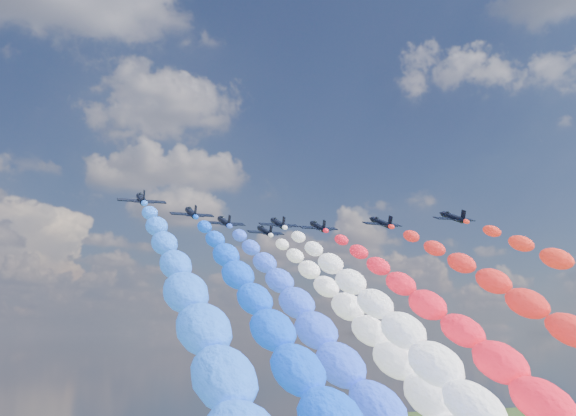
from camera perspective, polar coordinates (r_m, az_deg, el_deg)
name	(u,v)px	position (r m, az deg, el deg)	size (l,w,h in m)	color
jet_0	(141,199)	(127.85, -12.44, 0.75)	(8.93, 11.97, 2.64)	black
trail_0	(208,380)	(65.22, -6.83, -14.42)	(7.33, 119.90, 62.31)	blue
jet_1	(191,213)	(140.45, -8.28, -0.41)	(8.93, 11.97, 2.64)	black
trail_1	(286,372)	(79.16, -0.14, -13.83)	(7.33, 119.90, 62.31)	blue
jet_2	(224,222)	(150.83, -5.47, -1.18)	(8.93, 11.97, 2.64)	black
trail_2	(331,367)	(90.65, 3.68, -13.42)	(7.33, 119.90, 62.31)	blue
jet_3	(278,223)	(152.20, -0.86, -1.32)	(8.93, 11.97, 2.64)	black
trail_3	(419,366)	(94.23, 11.15, -13.14)	(7.33, 119.90, 62.31)	white
jet_4	(265,231)	(163.92, -1.99, -1.99)	(8.93, 11.97, 2.64)	black
trail_4	(382,362)	(105.29, 8.03, -12.96)	(7.33, 119.90, 62.31)	white
jet_5	(318,226)	(156.92, 2.58, -1.59)	(8.93, 11.97, 2.64)	black
trail_5	(478,364)	(100.88, 15.99, -12.76)	(7.33, 119.90, 62.31)	red
jet_6	(381,223)	(152.73, 7.98, -1.24)	(8.93, 11.97, 2.64)	black
jet_7	(453,217)	(148.70, 13.95, -0.77)	(8.93, 11.97, 2.64)	black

